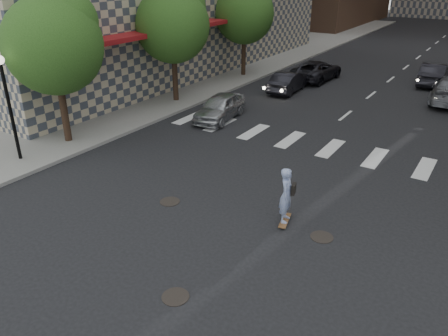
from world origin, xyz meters
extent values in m
plane|color=black|center=(0.00, 0.00, 0.00)|extent=(160.00, 160.00, 0.00)
cube|color=gray|center=(-14.50, 20.00, 0.07)|extent=(13.00, 80.00, 0.15)
cube|color=black|center=(-11.20, 10.00, 2.00)|extent=(0.30, 14.00, 4.00)
cube|color=maroon|center=(-10.40, 10.00, 4.10)|extent=(1.60, 14.00, 0.25)
cylinder|color=black|center=(-9.50, 0.50, 2.15)|extent=(0.14, 0.14, 4.00)
sphere|color=#F2EACC|center=(-9.50, 0.50, 4.25)|extent=(0.36, 0.36, 0.36)
cylinder|color=#382619|center=(-9.50, 3.00, 1.55)|extent=(0.32, 0.32, 2.80)
sphere|color=#214416|center=(-9.50, 3.00, 4.45)|extent=(4.20, 4.20, 4.20)
sphere|color=#214416|center=(-9.30, 3.60, 5.35)|extent=(2.80, 2.80, 2.80)
cylinder|color=#382619|center=(-9.50, 11.00, 1.55)|extent=(0.32, 0.32, 2.80)
sphere|color=#214416|center=(-9.50, 11.00, 4.45)|extent=(4.20, 4.20, 4.20)
sphere|color=#214416|center=(-9.30, 11.60, 5.35)|extent=(2.80, 2.80, 2.80)
cylinder|color=#382619|center=(-9.50, 19.00, 1.55)|extent=(0.32, 0.32, 2.80)
sphere|color=#214416|center=(-9.50, 19.00, 4.45)|extent=(4.20, 4.20, 4.20)
cylinder|color=black|center=(1.20, -2.50, 0.01)|extent=(0.70, 0.70, 0.02)
cylinder|color=black|center=(-2.00, 1.20, 0.01)|extent=(0.70, 0.70, 0.02)
cylinder|color=black|center=(3.30, 2.00, 0.01)|extent=(0.70, 0.70, 0.02)
cube|color=brown|center=(1.99, 2.14, 0.09)|extent=(0.46, 1.00, 0.02)
cylinder|color=green|center=(1.99, 1.78, 0.03)|extent=(0.05, 0.07, 0.06)
cylinder|color=green|center=(2.15, 1.82, 0.03)|extent=(0.05, 0.07, 0.06)
cylinder|color=green|center=(1.83, 2.45, 0.03)|extent=(0.05, 0.07, 0.06)
cylinder|color=green|center=(1.99, 2.49, 0.03)|extent=(0.05, 0.07, 0.06)
imported|color=#98AADE|center=(1.99, 2.14, 1.01)|extent=(0.58, 0.75, 1.82)
cube|color=black|center=(2.17, 2.24, 1.24)|extent=(0.17, 0.32, 0.34)
imported|color=#B5B7BC|center=(-5.50, 9.74, 0.68)|extent=(2.09, 4.14, 1.35)
imported|color=black|center=(-4.84, 16.83, 0.66)|extent=(1.66, 4.07, 1.31)
imported|color=black|center=(-4.54, 20.96, 0.68)|extent=(2.52, 5.04, 1.37)
imported|color=black|center=(2.76, 24.00, 0.75)|extent=(1.79, 4.60, 1.49)
camera|label=1|loc=(6.84, -9.01, 7.54)|focal=35.00mm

